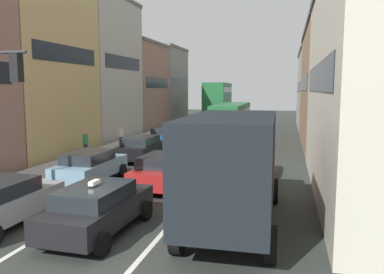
% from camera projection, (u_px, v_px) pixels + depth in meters
% --- Properties ---
extents(ground_plane, '(140.00, 140.00, 0.00)m').
position_uv_depth(ground_plane, '(87.00, 247.00, 10.61)').
color(ground_plane, '#2F332E').
extents(sidewalk_left, '(2.60, 64.00, 0.14)m').
position_uv_depth(sidewalk_left, '(136.00, 141.00, 31.46)').
color(sidewalk_left, '#ACACAC').
rests_on(sidewalk_left, ground).
extents(lane_stripe_left, '(0.16, 60.00, 0.01)m').
position_uv_depth(lane_stripe_left, '(196.00, 144.00, 30.28)').
color(lane_stripe_left, silver).
rests_on(lane_stripe_left, ground).
extents(lane_stripe_right, '(0.16, 60.00, 0.01)m').
position_uv_depth(lane_stripe_right, '(239.00, 146.00, 29.46)').
color(lane_stripe_right, silver).
rests_on(lane_stripe_right, ground).
extents(building_row_left, '(7.20, 43.90, 12.19)m').
position_uv_depth(building_row_left, '(85.00, 77.00, 33.59)').
color(building_row_left, '#936B5B').
rests_on(building_row_left, ground).
extents(building_row_right, '(7.20, 43.90, 8.99)m').
position_uv_depth(building_row_right, '(353.00, 87.00, 28.68)').
color(building_row_right, '#B2ADA3').
rests_on(building_row_right, ground).
extents(removalist_box_truck, '(2.83, 7.75, 3.58)m').
position_uv_depth(removalist_box_truck, '(234.00, 166.00, 11.90)').
color(removalist_box_truck, '#A51E1E').
rests_on(removalist_box_truck, ground).
extents(taxi_centre_lane_front, '(2.18, 4.36, 1.66)m').
position_uv_depth(taxi_centre_lane_front, '(98.00, 208.00, 11.54)').
color(taxi_centre_lane_front, black).
rests_on(taxi_centre_lane_front, ground).
extents(sedan_left_lane_front, '(2.06, 4.30, 1.49)m').
position_uv_depth(sedan_left_lane_front, '(0.00, 202.00, 12.06)').
color(sedan_left_lane_front, gray).
rests_on(sedan_left_lane_front, ground).
extents(sedan_centre_lane_second, '(2.14, 4.34, 1.49)m').
position_uv_depth(sedan_centre_lane_second, '(164.00, 170.00, 16.92)').
color(sedan_centre_lane_second, '#A51E1E').
rests_on(sedan_centre_lane_second, ground).
extents(wagon_left_lane_second, '(2.06, 4.30, 1.49)m').
position_uv_depth(wagon_left_lane_second, '(90.00, 166.00, 17.78)').
color(wagon_left_lane_second, '#759EB7').
rests_on(wagon_left_lane_second, ground).
extents(hatchback_centre_lane_third, '(2.16, 4.35, 1.49)m').
position_uv_depth(hatchback_centre_lane_third, '(196.00, 149.00, 22.80)').
color(hatchback_centre_lane_third, beige).
rests_on(hatchback_centre_lane_third, ground).
extents(sedan_left_lane_third, '(2.14, 4.34, 1.49)m').
position_uv_depth(sedan_left_lane_third, '(142.00, 148.00, 23.31)').
color(sedan_left_lane_third, black).
rests_on(sedan_left_lane_third, ground).
extents(coupe_centre_lane_fourth, '(2.18, 4.36, 1.49)m').
position_uv_depth(coupe_centre_lane_fourth, '(211.00, 138.00, 27.84)').
color(coupe_centre_lane_fourth, '#19592D').
rests_on(coupe_centre_lane_fourth, ground).
extents(sedan_left_lane_fourth, '(2.10, 4.32, 1.49)m').
position_uv_depth(sedan_left_lane_fourth, '(166.00, 136.00, 28.85)').
color(sedan_left_lane_fourth, '#194C8C').
rests_on(sedan_left_lane_fourth, ground).
extents(sedan_right_lane_behind_truck, '(2.21, 4.37, 1.49)m').
position_uv_depth(sedan_right_lane_behind_truck, '(249.00, 162.00, 18.75)').
color(sedan_right_lane_behind_truck, silver).
rests_on(sedan_right_lane_behind_truck, ground).
extents(bus_mid_queue_primary, '(2.83, 10.51, 2.90)m').
position_uv_depth(bus_mid_queue_primary, '(231.00, 116.00, 36.86)').
color(bus_mid_queue_primary, '#1E6033').
rests_on(bus_mid_queue_primary, ground).
extents(bus_far_queue_secondary, '(3.19, 10.61, 5.06)m').
position_uv_depth(bus_far_queue_secondary, '(218.00, 101.00, 49.27)').
color(bus_far_queue_secondary, '#1E6033').
rests_on(bus_far_queue_secondary, ground).
extents(pedestrian_near_kerb, '(0.51, 0.34, 1.66)m').
position_uv_depth(pedestrian_near_kerb, '(121.00, 135.00, 28.36)').
color(pedestrian_near_kerb, '#262D47').
rests_on(pedestrian_near_kerb, ground).
extents(pedestrian_mid_sidewalk, '(0.34, 0.54, 1.66)m').
position_uv_depth(pedestrian_mid_sidewalk, '(85.00, 142.00, 24.65)').
color(pedestrian_mid_sidewalk, '#262D47').
rests_on(pedestrian_mid_sidewalk, ground).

